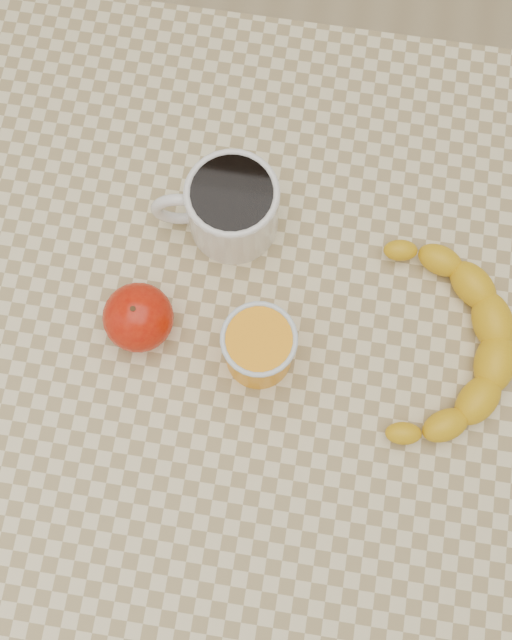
# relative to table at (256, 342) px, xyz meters

# --- Properties ---
(ground) EXTENTS (3.00, 3.00, 0.00)m
(ground) POSITION_rel_table_xyz_m (0.00, 0.00, -0.66)
(ground) COLOR tan
(ground) RESTS_ON ground
(table) EXTENTS (0.80, 0.80, 0.75)m
(table) POSITION_rel_table_xyz_m (0.00, 0.00, 0.00)
(table) COLOR beige
(table) RESTS_ON ground
(coffee_mug) EXTENTS (0.15, 0.12, 0.09)m
(coffee_mug) POSITION_rel_table_xyz_m (-0.05, 0.12, 0.13)
(coffee_mug) COLOR white
(coffee_mug) RESTS_ON table
(orange_juice_glass) EXTENTS (0.08, 0.08, 0.09)m
(orange_juice_glass) POSITION_rel_table_xyz_m (0.01, -0.04, 0.13)
(orange_juice_glass) COLOR #FF9408
(orange_juice_glass) RESTS_ON table
(apple) EXTENTS (0.09, 0.09, 0.07)m
(apple) POSITION_rel_table_xyz_m (-0.12, -0.02, 0.12)
(apple) COLOR #A60E05
(apple) RESTS_ON table
(banana) EXTENTS (0.22, 0.30, 0.04)m
(banana) POSITION_rel_table_xyz_m (0.20, 0.00, 0.11)
(banana) COLOR gold
(banana) RESTS_ON table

